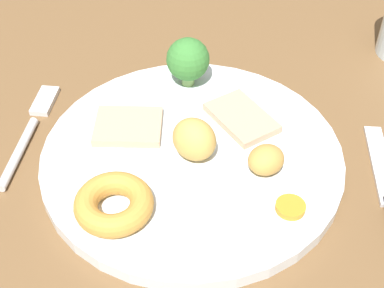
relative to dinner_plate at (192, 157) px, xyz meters
The scene contains 10 objects.
dining_table 4.99cm from the dinner_plate, 149.57° to the left, with size 120.00×84.00×3.60cm, color brown.
dinner_plate is the anchor object (origin of this frame).
meat_slice_main 7.21cm from the dinner_plate, 160.88° to the left, with size 6.58×5.36×0.80cm, color tan.
meat_slice_under 6.80cm from the dinner_plate, 50.35° to the left, with size 7.20×4.66×0.80cm, color tan.
yorkshire_pudding 10.02cm from the dinner_plate, 123.34° to the right, with size 6.81×6.81×2.05cm, color #C68938.
roast_potato_left 2.79cm from the dinner_plate, 57.47° to the right, with size 4.33×3.70×4.09cm, color tan.
roast_potato_right 7.41cm from the dinner_plate, 11.16° to the right, with size 3.46×3.07×2.66cm, color #BC8C42.
carrot_coin_front 11.06cm from the dinner_plate, 31.40° to the right, with size 2.61×2.61×0.57cm, color orange.
broccoli_floret 11.36cm from the dinner_plate, 100.93° to the left, with size 4.61×4.61×5.47cm.
fork 17.11cm from the dinner_plate, behind, with size 2.15×15.29×0.90cm.
Camera 1 is at (9.28, -38.81, 41.36)cm, focal length 50.95 mm.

